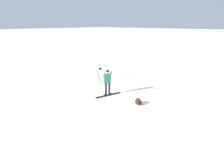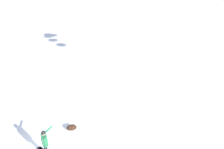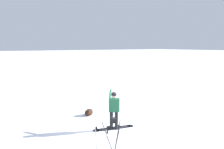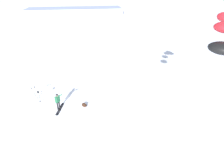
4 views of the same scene
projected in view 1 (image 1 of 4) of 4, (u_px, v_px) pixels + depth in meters
The scene contains 6 objects.
ground_plane at pixel (108, 93), 13.19m from camera, with size 300.00×300.00×0.00m, color white.
snowboarder at pixel (108, 80), 12.66m from camera, with size 0.47×0.75×1.66m.
snowboard at pixel (108, 95), 12.81m from camera, with size 1.83×0.63×0.10m.
gear_bag_large at pixel (138, 102), 11.39m from camera, with size 0.69×0.65×0.29m.
camera_tripod at pixel (100, 73), 14.83m from camera, with size 0.68×0.65×1.27m.
ski_poles at pixel (102, 70), 15.85m from camera, with size 0.34×0.41×1.31m.
Camera 1 is at (-9.10, -8.56, 4.40)m, focal length 32.85 mm.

